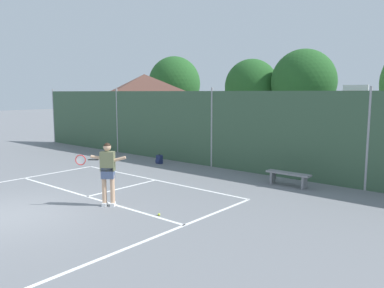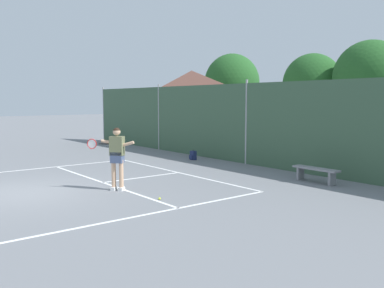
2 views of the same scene
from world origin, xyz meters
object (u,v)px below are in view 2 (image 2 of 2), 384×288
Objects in this scene: tennis_ball at (160,199)px; courtside_bench at (316,171)px; backpack_navy at (193,156)px; tennis_player at (117,153)px.

tennis_ball is 0.04× the size of courtside_bench.
backpack_navy is at bearing 134.88° from tennis_ball.
courtside_bench is (6.49, -0.09, 0.17)m from backpack_navy.
backpack_navy is at bearing 122.19° from tennis_player.
courtside_bench is at bearing -0.75° from backpack_navy.
courtside_bench is (1.15, 5.28, 0.33)m from tennis_ball.
backpack_navy reaches higher than tennis_ball.
tennis_player reaches higher than backpack_navy.
tennis_ball is at bearing 10.07° from tennis_player.
backpack_navy is 0.29× the size of courtside_bench.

